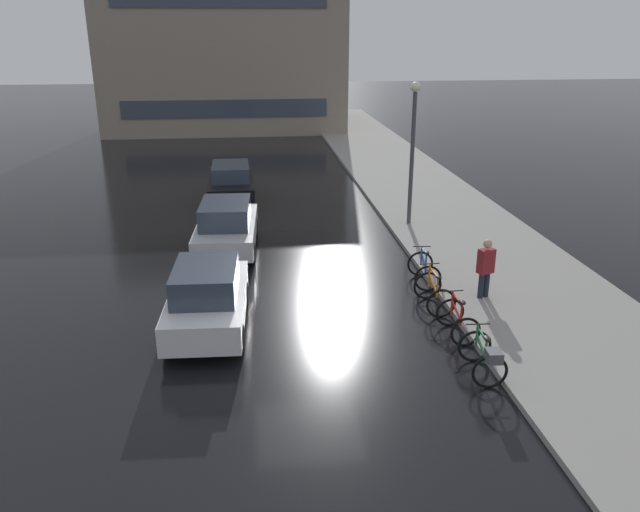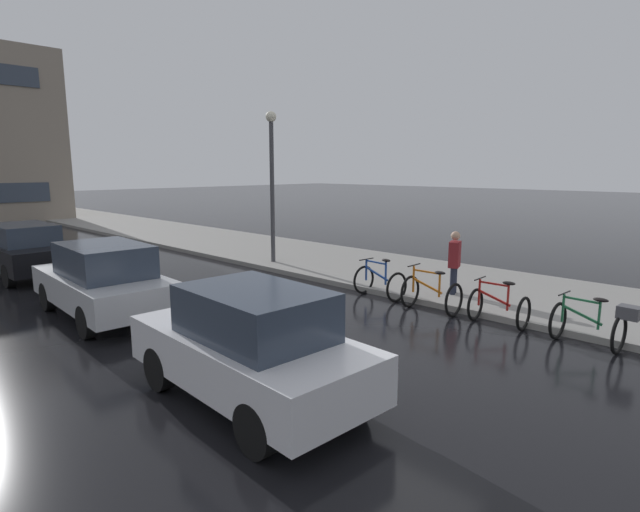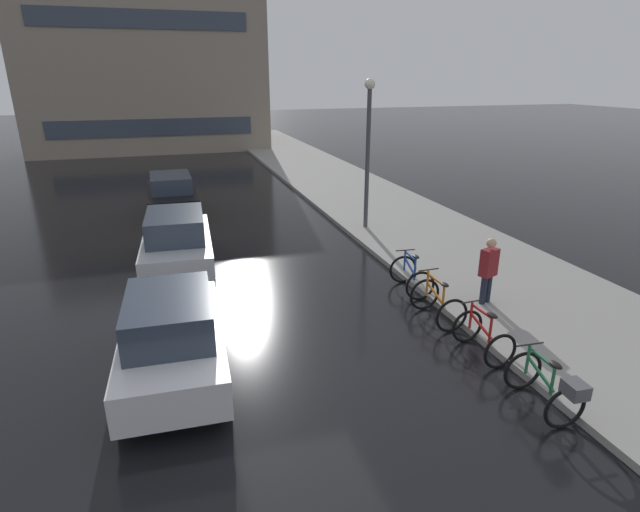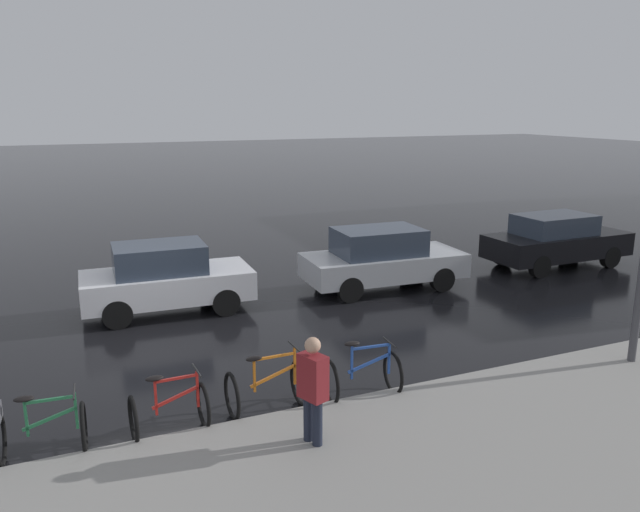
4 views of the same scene
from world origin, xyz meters
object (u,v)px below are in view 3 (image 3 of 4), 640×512
object	(u,v)px
car_silver	(177,240)
pedestrian	(488,270)
bicycle_second	(483,336)
bicycle_farthest	(411,276)
car_white	(172,337)
car_black	(172,195)
streetlamp	(368,140)
bicycle_third	(438,303)
bicycle_nearest	(550,387)

from	to	relation	value
car_silver	pedestrian	distance (m)	8.09
bicycle_second	bicycle_farthest	xyz separation A→B (m)	(0.08, 3.11, 0.02)
bicycle_second	car_silver	bearing A→B (deg)	129.55
pedestrian	car_silver	bearing A→B (deg)	144.40
car_white	car_black	xyz separation A→B (m)	(0.35, 11.32, -0.02)
car_black	streetlamp	distance (m)	7.79
car_white	streetlamp	xyz separation A→B (m)	(6.57, 7.23, 2.26)
bicycle_third	pedestrian	size ratio (longest dim) A/B	0.71
bicycle_third	car_white	bearing A→B (deg)	-174.02
bicycle_nearest	car_silver	xyz separation A→B (m)	(-5.26, 8.27, 0.32)
bicycle_second	bicycle_farthest	world-z (taller)	bicycle_farthest
car_silver	streetlamp	bearing A→B (deg)	15.45
bicycle_nearest	car_silver	world-z (taller)	car_silver
car_white	car_black	bearing A→B (deg)	88.25
pedestrian	car_black	bearing A→B (deg)	121.79
car_black	streetlamp	xyz separation A→B (m)	(6.23, -4.09, 2.27)
car_black	streetlamp	bearing A→B (deg)	-33.29
bicycle_second	car_white	world-z (taller)	car_white
car_black	pedestrian	distance (m)	12.39
bicycle_third	car_silver	xyz separation A→B (m)	(-5.22, 4.92, 0.39)
bicycle_farthest	pedestrian	bearing A→B (deg)	-49.51
bicycle_second	car_black	size ratio (longest dim) A/B	0.25
car_silver	streetlamp	distance (m)	6.89
bicycle_third	streetlamp	size ratio (longest dim) A/B	0.24
bicycle_third	bicycle_second	bearing A→B (deg)	-86.30
bicycle_second	pedestrian	size ratio (longest dim) A/B	0.65
car_white	car_silver	xyz separation A→B (m)	(0.30, 5.50, -0.01)
bicycle_third	bicycle_nearest	bearing A→B (deg)	-89.38
bicycle_farthest	streetlamp	world-z (taller)	streetlamp
bicycle_third	bicycle_farthest	xyz separation A→B (m)	(0.18, 1.58, -0.01)
car_black	pedestrian	world-z (taller)	pedestrian
bicycle_second	car_white	distance (m)	5.71
bicycle_nearest	streetlamp	size ratio (longest dim) A/B	0.28
bicycle_second	streetlamp	world-z (taller)	streetlamp
bicycle_second	pedestrian	bearing A→B (deg)	54.15
bicycle_third	car_white	distance (m)	5.56
bicycle_third	car_black	size ratio (longest dim) A/B	0.27
bicycle_farthest	car_silver	distance (m)	6.36
bicycle_third	car_white	size ratio (longest dim) A/B	0.31
bicycle_nearest	car_black	world-z (taller)	car_black
car_white	car_silver	size ratio (longest dim) A/B	0.92
bicycle_farthest	car_black	size ratio (longest dim) A/B	0.28
car_white	streetlamp	bearing A→B (deg)	47.73
bicycle_second	car_white	xyz separation A→B (m)	(-5.62, 0.95, 0.42)
car_silver	bicycle_nearest	bearing A→B (deg)	-57.57
bicycle_farthest	car_black	xyz separation A→B (m)	(-5.36, 9.16, 0.39)
bicycle_third	streetlamp	xyz separation A→B (m)	(1.05, 6.65, 2.66)
streetlamp	pedestrian	bearing A→B (deg)	-87.34
car_black	bicycle_second	bearing A→B (deg)	-66.74
car_black	pedestrian	xyz separation A→B (m)	(6.53, -10.53, 0.15)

